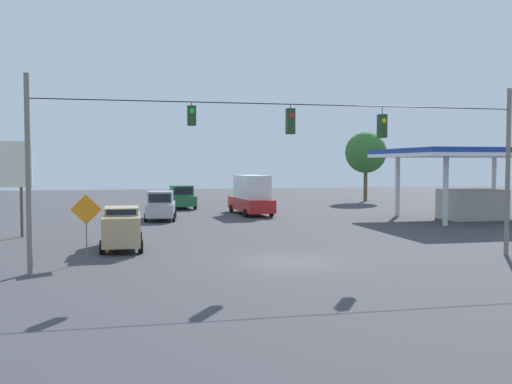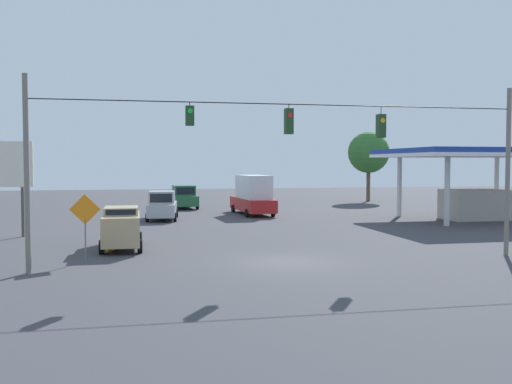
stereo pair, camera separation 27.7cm
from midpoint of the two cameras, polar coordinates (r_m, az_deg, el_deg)
ground_plane at (r=23.88m, az=3.38°, el=-7.04°), size 140.00×140.00×0.00m
overhead_signal_span at (r=23.24m, az=3.88°, el=3.88°), size 20.29×0.38×7.42m
pickup_truck_silver_withflow_far at (r=42.20m, az=-9.16°, el=-1.43°), size 2.55×5.29×2.12m
pickup_truck_green_withflow_deep at (r=52.65m, az=-7.16°, el=-0.58°), size 2.61×5.49×2.12m
box_truck_red_oncoming_deep at (r=45.86m, az=-0.14°, el=-0.34°), size 2.67×7.12×3.17m
sedan_tan_parked_shoulder at (r=28.11m, az=-13.02°, el=-3.44°), size 1.93×4.46×2.03m
traffic_cone_nearest at (r=27.68m, az=-14.09°, el=-5.08°), size 0.42×0.42×0.65m
traffic_cone_second at (r=29.81m, az=-13.74°, el=-4.51°), size 0.42×0.42×0.65m
traffic_cone_third at (r=32.58m, az=-14.04°, el=-3.89°), size 0.42×0.42×0.65m
gas_station at (r=44.74m, az=21.20°, el=2.26°), size 12.20×10.04×5.18m
work_zone_sign at (r=24.68m, az=-16.41°, el=-2.17°), size 1.27×0.06×2.84m
tree_horizon_left at (r=63.46m, az=11.32°, el=3.89°), size 4.50×4.50×7.59m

